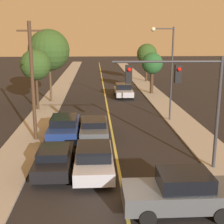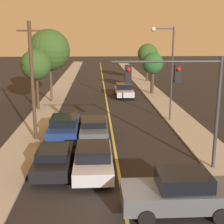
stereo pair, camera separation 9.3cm
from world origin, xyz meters
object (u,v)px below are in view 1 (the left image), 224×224
(car_near_lane_second, at_px, (94,127))
(car_outer_lane_front, at_px, (54,159))
(car_far_oncoming, at_px, (123,90))
(tree_left_far, at_px, (36,65))
(utility_pole_left, at_px, (32,80))
(tree_left_near, at_px, (49,50))
(car_outer_lane_second, at_px, (64,127))
(tree_right_far, at_px, (147,54))
(car_near_lane_front, at_px, (94,158))
(streetlamp_right, at_px, (167,62))
(traffic_signal_mast, at_px, (184,89))
(car_crossing_right, at_px, (180,192))
(tree_right_near, at_px, (152,64))

(car_near_lane_second, distance_m, car_outer_lane_front, 6.35)
(car_far_oncoming, bearing_deg, tree_left_far, 35.42)
(utility_pole_left, distance_m, tree_left_near, 12.95)
(tree_left_near, bearing_deg, car_outer_lane_second, -78.18)
(car_near_lane_second, distance_m, tree_right_far, 28.37)
(car_outer_lane_second, relative_size, tree_left_near, 0.67)
(car_near_lane_front, relative_size, car_outer_lane_front, 1.15)
(car_near_lane_second, bearing_deg, car_far_oncoming, 76.82)
(streetlamp_right, relative_size, tree_left_far, 1.33)
(car_outer_lane_front, distance_m, traffic_signal_mast, 7.59)
(car_crossing_right, bearing_deg, tree_right_far, -7.19)
(car_far_oncoming, distance_m, utility_pole_left, 17.49)
(car_outer_lane_second, distance_m, car_crossing_right, 11.28)
(car_outer_lane_front, bearing_deg, car_far_oncoming, 75.08)
(utility_pole_left, bearing_deg, car_far_oncoming, 64.32)
(streetlamp_right, height_order, tree_right_near, streetlamp_right)
(utility_pole_left, relative_size, tree_right_near, 1.58)
(car_far_oncoming, relative_size, tree_left_far, 0.83)
(car_near_lane_front, height_order, tree_left_near, tree_left_near)
(car_outer_lane_second, height_order, utility_pole_left, utility_pole_left)
(streetlamp_right, bearing_deg, car_near_lane_second, -147.31)
(utility_pole_left, distance_m, tree_right_near, 20.47)
(tree_right_far, bearing_deg, car_outer_lane_second, -110.63)
(car_outer_lane_second, bearing_deg, utility_pole_left, -164.93)
(car_near_lane_front, relative_size, streetlamp_right, 0.64)
(utility_pole_left, bearing_deg, streetlamp_right, 24.79)
(car_far_oncoming, xyz_separation_m, tree_left_far, (-8.87, -6.30, 3.56))
(car_near_lane_front, bearing_deg, car_outer_lane_second, 109.44)
(streetlamp_right, bearing_deg, car_near_lane_front, -120.93)
(car_far_oncoming, bearing_deg, traffic_signal_mast, 93.18)
(streetlamp_right, relative_size, tree_right_near, 1.53)
(traffic_signal_mast, height_order, tree_right_near, traffic_signal_mast)
(car_outer_lane_front, distance_m, tree_right_near, 24.42)
(tree_left_near, xyz_separation_m, tree_right_far, (12.82, 14.84, -1.26))
(traffic_signal_mast, xyz_separation_m, streetlamp_right, (1.38, 9.86, 0.57))
(car_outer_lane_front, distance_m, streetlamp_right, 13.38)
(tree_left_far, bearing_deg, car_outer_lane_front, -76.89)
(tree_right_far, bearing_deg, tree_right_near, -95.80)
(car_near_lane_front, relative_size, tree_right_near, 0.98)
(tree_right_far, bearing_deg, streetlamp_right, -95.42)
(car_outer_lane_front, bearing_deg, car_crossing_right, -36.14)
(car_near_lane_second, distance_m, tree_right_near, 18.15)
(car_crossing_right, bearing_deg, tree_left_far, 25.78)
(car_outer_lane_second, height_order, tree_right_near, tree_right_near)
(streetlamp_right, distance_m, tree_left_far, 12.28)
(car_near_lane_second, xyz_separation_m, car_crossing_right, (3.49, -10.07, 0.15))
(car_outer_lane_front, distance_m, tree_left_far, 15.21)
(tree_left_near, bearing_deg, tree_right_far, 49.19)
(car_near_lane_front, distance_m, car_far_oncoming, 21.10)
(car_outer_lane_front, relative_size, utility_pole_left, 0.54)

